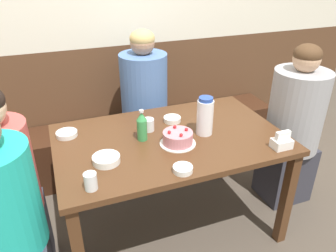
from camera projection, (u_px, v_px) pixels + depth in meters
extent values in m
plane|color=#4C4238|center=(170.00, 224.00, 2.34)|extent=(12.00, 12.00, 0.00)
cube|color=brown|center=(128.00, 102.00, 2.97)|extent=(4.80, 0.04, 1.05)
cube|color=#381E11|center=(137.00, 143.00, 2.93)|extent=(2.57, 0.38, 0.44)
cube|color=#4C2D19|center=(170.00, 139.00, 2.01)|extent=(1.38, 0.87, 0.03)
cube|color=#4C2D19|center=(287.00, 199.00, 2.07)|extent=(0.06, 0.06, 0.69)
cube|color=#4C2D19|center=(65.00, 174.00, 2.30)|extent=(0.06, 0.06, 0.69)
cube|color=#4C2D19|center=(226.00, 141.00, 2.70)|extent=(0.06, 0.06, 0.69)
cylinder|color=white|center=(178.00, 143.00, 1.93)|extent=(0.21, 0.21, 0.01)
cylinder|color=#C67A84|center=(178.00, 138.00, 1.91)|extent=(0.18, 0.18, 0.07)
sphere|color=red|center=(169.00, 132.00, 1.88)|extent=(0.02, 0.02, 0.02)
sphere|color=red|center=(181.00, 135.00, 1.85)|extent=(0.02, 0.02, 0.02)
sphere|color=red|center=(186.00, 129.00, 1.91)|extent=(0.02, 0.02, 0.02)
sphere|color=red|center=(175.00, 127.00, 1.94)|extent=(0.02, 0.02, 0.02)
cylinder|color=white|center=(205.00, 117.00, 2.00)|extent=(0.10, 0.10, 0.22)
cylinder|color=#28479E|center=(206.00, 99.00, 1.94)|extent=(0.09, 0.09, 0.02)
cylinder|color=#388E4C|center=(142.00, 130.00, 1.95)|extent=(0.06, 0.06, 0.13)
cone|color=#388E4C|center=(142.00, 116.00, 1.91)|extent=(0.06, 0.06, 0.05)
cylinder|color=silver|center=(141.00, 111.00, 1.89)|extent=(0.03, 0.03, 0.01)
cube|color=white|center=(281.00, 143.00, 1.88)|extent=(0.11, 0.08, 0.05)
cube|color=white|center=(283.00, 136.00, 1.86)|extent=(0.09, 0.03, 0.05)
cylinder|color=white|center=(172.00, 119.00, 2.19)|extent=(0.11, 0.11, 0.03)
cylinder|color=white|center=(106.00, 159.00, 1.75)|extent=(0.15, 0.15, 0.04)
cylinder|color=white|center=(67.00, 134.00, 2.01)|extent=(0.13, 0.13, 0.03)
cylinder|color=white|center=(183.00, 169.00, 1.68)|extent=(0.10, 0.10, 0.03)
cylinder|color=silver|center=(91.00, 181.00, 1.54)|extent=(0.06, 0.06, 0.09)
cylinder|color=silver|center=(148.00, 125.00, 2.06)|extent=(0.07, 0.07, 0.08)
cube|color=#33333D|center=(146.00, 149.00, 2.83)|extent=(0.30, 0.34, 0.45)
cylinder|color=#4C70AD|center=(144.00, 92.00, 2.58)|extent=(0.37, 0.37, 0.60)
sphere|color=#A87A5B|center=(142.00, 43.00, 2.40)|extent=(0.18, 0.18, 0.18)
ellipsoid|color=tan|center=(142.00, 39.00, 2.39)|extent=(0.19, 0.19, 0.14)
cube|color=#33333D|center=(284.00, 171.00, 2.54)|extent=(0.34, 0.30, 0.45)
cylinder|color=#99999E|center=(296.00, 111.00, 2.30)|extent=(0.38, 0.38, 0.58)
sphere|color=tan|center=(307.00, 59.00, 2.13)|extent=(0.18, 0.18, 0.18)
ellipsoid|color=#4C331E|center=(308.00, 54.00, 2.11)|extent=(0.18, 0.18, 0.13)
cube|color=#33333D|center=(20.00, 239.00, 1.93)|extent=(0.34, 0.30, 0.45)
cylinder|color=#BC4C47|center=(1.00, 171.00, 1.71)|extent=(0.35, 0.35, 0.52)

